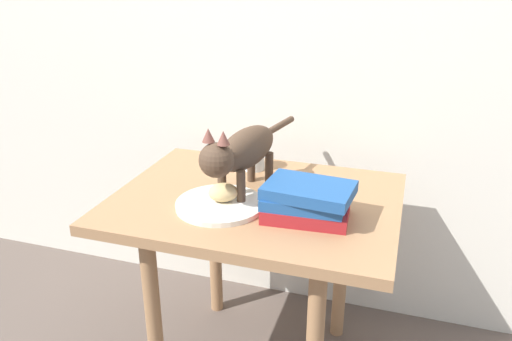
{
  "coord_description": "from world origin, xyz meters",
  "views": [
    {
      "loc": [
        0.39,
        -1.21,
        1.19
      ],
      "look_at": [
        0.0,
        0.0,
        0.67
      ],
      "focal_mm": 35.39,
      "sensor_mm": 36.0,
      "label": 1
    }
  ],
  "objects_px": {
    "side_table": "(256,224)",
    "book_stack": "(307,201)",
    "plate": "(220,204)",
    "bread_roll": "(223,192)",
    "cat": "(242,151)",
    "candle_jar": "(253,158)"
  },
  "relations": [
    {
      "from": "cat",
      "to": "candle_jar",
      "type": "relative_size",
      "value": 5.56
    },
    {
      "from": "cat",
      "to": "candle_jar",
      "type": "xyz_separation_m",
      "value": [
        -0.03,
        0.2,
        -0.09
      ]
    },
    {
      "from": "side_table",
      "to": "book_stack",
      "type": "relative_size",
      "value": 3.39
    },
    {
      "from": "side_table",
      "to": "book_stack",
      "type": "xyz_separation_m",
      "value": [
        0.16,
        -0.08,
        0.13
      ]
    },
    {
      "from": "cat",
      "to": "book_stack",
      "type": "bearing_deg",
      "value": -20.15
    },
    {
      "from": "cat",
      "to": "book_stack",
      "type": "height_order",
      "value": "cat"
    },
    {
      "from": "bread_roll",
      "to": "plate",
      "type": "bearing_deg",
      "value": -119.51
    },
    {
      "from": "bread_roll",
      "to": "cat",
      "type": "distance_m",
      "value": 0.12
    },
    {
      "from": "bread_roll",
      "to": "book_stack",
      "type": "relative_size",
      "value": 0.35
    },
    {
      "from": "side_table",
      "to": "plate",
      "type": "distance_m",
      "value": 0.15
    },
    {
      "from": "bread_roll",
      "to": "cat",
      "type": "bearing_deg",
      "value": 69.91
    },
    {
      "from": "cat",
      "to": "candle_jar",
      "type": "distance_m",
      "value": 0.22
    },
    {
      "from": "side_table",
      "to": "book_stack",
      "type": "height_order",
      "value": "book_stack"
    },
    {
      "from": "candle_jar",
      "to": "book_stack",
      "type": "bearing_deg",
      "value": -49.96
    },
    {
      "from": "plate",
      "to": "book_stack",
      "type": "xyz_separation_m",
      "value": [
        0.23,
        0.01,
        0.04
      ]
    },
    {
      "from": "plate",
      "to": "cat",
      "type": "bearing_deg",
      "value": 68.72
    },
    {
      "from": "plate",
      "to": "cat",
      "type": "xyz_separation_m",
      "value": [
        0.03,
        0.08,
        0.13
      ]
    },
    {
      "from": "plate",
      "to": "cat",
      "type": "height_order",
      "value": "cat"
    },
    {
      "from": "cat",
      "to": "bread_roll",
      "type": "bearing_deg",
      "value": -110.09
    },
    {
      "from": "side_table",
      "to": "plate",
      "type": "bearing_deg",
      "value": -129.78
    },
    {
      "from": "plate",
      "to": "candle_jar",
      "type": "xyz_separation_m",
      "value": [
        0.0,
        0.29,
        0.03
      ]
    },
    {
      "from": "bread_roll",
      "to": "cat",
      "type": "height_order",
      "value": "cat"
    }
  ]
}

